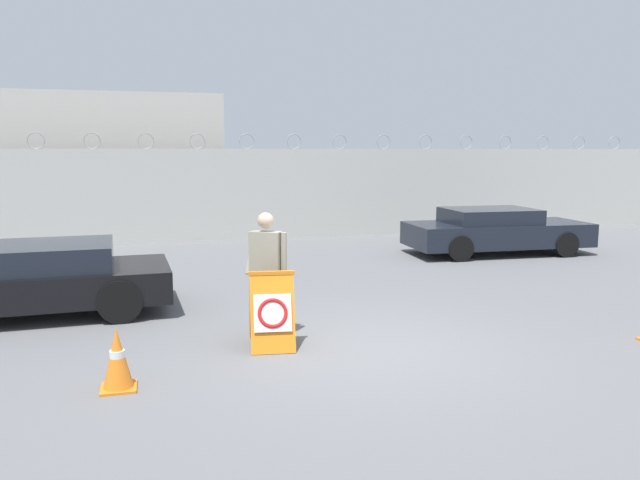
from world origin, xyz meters
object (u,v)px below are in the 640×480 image
Objects in this scene: security_guard at (266,267)px; traffic_cone_mid at (117,359)px; parked_car_front_coupe at (37,279)px; parked_car_far_side at (495,231)px; barricade_sign at (272,310)px.

security_guard is 2.52× the size of traffic_cone_mid.
parked_car_far_side is at bearing -164.12° from parked_car_front_coupe.
parked_car_front_coupe is 11.16m from parked_car_far_side.
barricade_sign is 4.34m from parked_car_front_coupe.
traffic_cone_mid is at bearing 71.96° from security_guard.
traffic_cone_mid is 0.16× the size of parked_car_front_coupe.
parked_car_far_side is (10.59, 3.53, 0.00)m from parked_car_front_coupe.
barricade_sign is 0.76m from security_guard.
parked_car_front_coupe is (-3.42, 2.67, 0.08)m from barricade_sign.
parked_car_front_coupe is 0.92× the size of parked_car_far_side.
parked_car_far_side is at bearing -108.86° from security_guard.
parked_car_far_side reaches higher than parked_car_front_coupe.
parked_car_far_side reaches higher than traffic_cone_mid.
parked_car_front_coupe is (-1.42, 3.74, 0.25)m from traffic_cone_mid.
security_guard is (0.03, 0.57, 0.50)m from barricade_sign.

